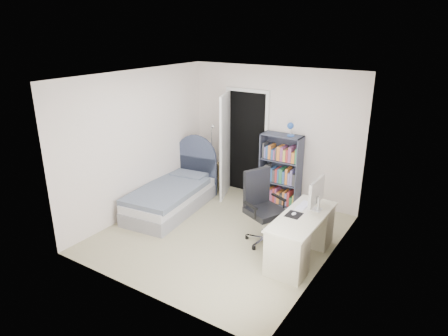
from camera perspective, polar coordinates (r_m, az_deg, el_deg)
The scene contains 8 objects.
room_shell at distance 6.03m, azimuth -0.49°, elevation 1.11°, with size 3.50×3.70×2.60m.
door at distance 7.70m, azimuth 1.25°, elevation 3.57°, with size 0.92×0.79×2.06m.
bed at distance 7.32m, azimuth -7.30°, elevation -3.83°, with size 1.11×2.01×1.18m.
nightstand at distance 8.24m, azimuth -2.50°, elevation -0.06°, with size 0.40×0.40×0.59m.
floor_lamp at distance 8.02m, azimuth -1.67°, elevation 0.67°, with size 0.19×0.19×1.36m.
bookcase at distance 7.43m, azimuth 8.15°, elevation -0.68°, with size 0.75×0.32×1.58m.
desk at distance 5.84m, azimuth 11.03°, elevation -9.33°, with size 0.56×1.40×1.14m.
office_chair at distance 6.11m, azimuth 5.41°, elevation -5.03°, with size 0.67×0.67×1.14m.
Camera 1 is at (3.13, -4.78, 3.18)m, focal length 32.00 mm.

